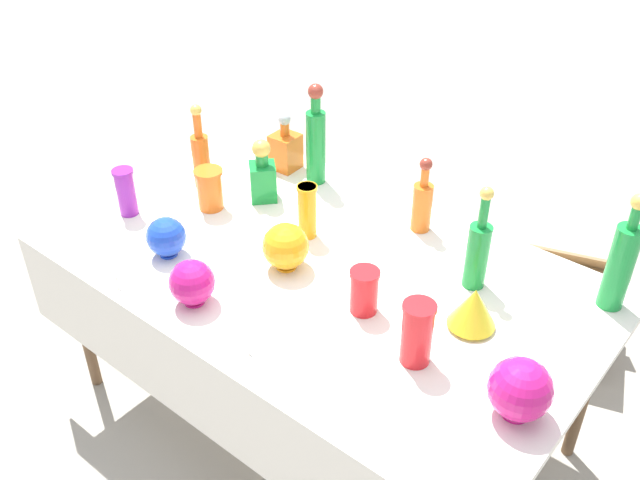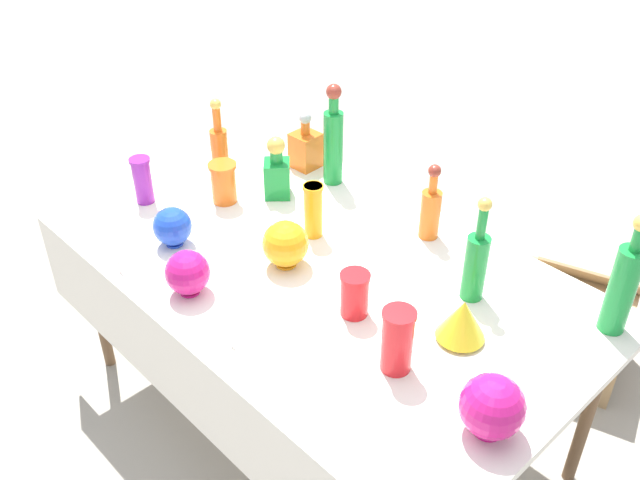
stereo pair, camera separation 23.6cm
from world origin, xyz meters
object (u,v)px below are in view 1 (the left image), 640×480
tall_bottle_3 (316,140)px  slender_vase_3 (417,332)px  slender_vase_2 (364,290)px  round_bowl_3 (166,237)px  square_decanter_1 (285,148)px  tall_bottle_1 (478,250)px  tall_bottle_2 (621,262)px  slender_vase_1 (307,210)px  round_bowl_1 (520,389)px  tall_bottle_4 (201,155)px  slender_vase_0 (126,191)px  fluted_vase_0 (473,308)px  round_bowl_2 (286,246)px  tall_bottle_0 (422,202)px  square_decanter_0 (263,174)px  slender_vase_4 (210,188)px  cardboard_box_behind_left (546,309)px  round_bowl_0 (192,282)px

tall_bottle_3 → slender_vase_3: tall_bottle_3 is taller
slender_vase_2 → round_bowl_3: (-0.70, -0.19, -0.01)m
square_decanter_1 → round_bowl_3: (0.09, -0.72, -0.01)m
tall_bottle_1 → tall_bottle_2: (0.38, 0.18, 0.03)m
slender_vase_1 → round_bowl_1: bearing=-16.5°
tall_bottle_4 → slender_vase_1: bearing=-0.5°
tall_bottle_2 → slender_vase_0: size_ratio=2.19×
slender_vase_2 → fluted_vase_0: (0.30, 0.14, -0.01)m
tall_bottle_2 → slender_vase_1: (-0.98, -0.31, -0.06)m
fluted_vase_0 → round_bowl_2: (-0.63, -0.13, 0.01)m
tall_bottle_3 → round_bowl_2: tall_bottle_3 is taller
slender_vase_0 → round_bowl_1: size_ratio=1.04×
round_bowl_2 → round_bowl_3: bearing=-150.3°
tall_bottle_3 → round_bowl_3: 0.72m
tall_bottle_0 → square_decanter_0: 0.62m
tall_bottle_1 → slender_vase_0: 1.29m
square_decanter_1 → square_decanter_0: bearing=-68.3°
tall_bottle_1 → slender_vase_0: size_ratio=1.99×
slender_vase_3 → round_bowl_2: size_ratio=1.24×
tall_bottle_2 → tall_bottle_3: (-1.21, 0.00, 0.02)m
tall_bottle_3 → square_decanter_0: 0.25m
tall_bottle_1 → fluted_vase_0: 0.22m
square_decanter_1 → round_bowl_3: bearing=-82.6°
slender_vase_4 → cardboard_box_behind_left: size_ratio=0.28×
slender_vase_0 → round_bowl_2: (0.68, 0.12, -0.01)m
tall_bottle_0 → fluted_vase_0: size_ratio=1.97×
slender_vase_0 → cardboard_box_behind_left: (1.24, 1.18, -0.68)m
tall_bottle_3 → slender_vase_2: (0.62, -0.52, -0.10)m
round_bowl_2 → square_decanter_1: bearing=131.7°
round_bowl_1 → round_bowl_0: bearing=-167.2°
slender_vase_2 → slender_vase_3: size_ratio=0.74×
slender_vase_3 → fluted_vase_0: slender_vase_3 is taller
tall_bottle_1 → slender_vase_3: tall_bottle_1 is taller
square_decanter_0 → slender_vase_0: (-0.32, -0.40, -0.01)m
round_bowl_1 → tall_bottle_2: bearing=87.7°
slender_vase_4 → round_bowl_1: (1.36, -0.20, 0.00)m
tall_bottle_4 → round_bowl_0: tall_bottle_4 is taller
tall_bottle_3 → slender_vase_1: 0.39m
tall_bottle_1 → slender_vase_1: (-0.60, -0.13, -0.03)m
tall_bottle_3 → slender_vase_3: (0.87, -0.60, -0.07)m
square_decanter_0 → tall_bottle_3: bearing=72.3°
round_bowl_0 → slender_vase_0: bearing=160.9°
tall_bottle_2 → slender_vase_3: 0.69m
tall_bottle_1 → fluted_vase_0: (0.10, -0.19, -0.06)m
fluted_vase_0 → round_bowl_0: 0.86m
tall_bottle_2 → cardboard_box_behind_left: 1.00m
round_bowl_0 → slender_vase_4: bearing=130.9°
fluted_vase_0 → cardboard_box_behind_left: (-0.07, 0.93, -0.66)m
slender_vase_0 → round_bowl_3: slender_vase_0 is taller
slender_vase_1 → slender_vase_4: 0.41m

